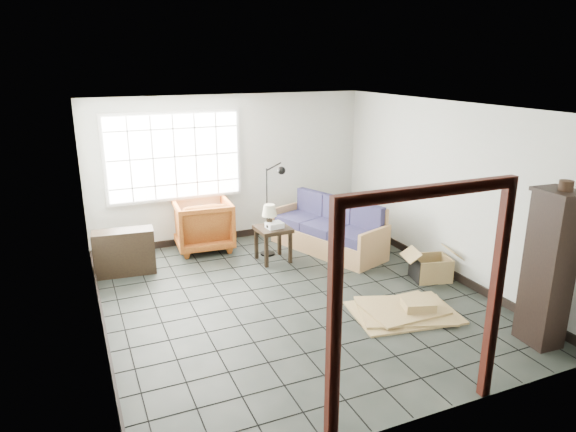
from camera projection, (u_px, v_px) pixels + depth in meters
name	position (u px, v px, depth m)	size (l,w,h in m)	color
ground	(293.00, 298.00, 7.11)	(5.50, 5.50, 0.00)	black
room_shell	(293.00, 179.00, 6.65)	(5.02, 5.52, 2.61)	beige
window_panel	(174.00, 157.00, 8.64)	(2.32, 0.08, 1.52)	silver
doorway_trim	(423.00, 279.00, 4.34)	(1.80, 0.08, 2.20)	black
futon_sofa	(330.00, 232.00, 8.82)	(1.43, 2.19, 0.91)	#956143
armchair	(203.00, 222.00, 8.83)	(0.94, 0.88, 0.96)	maroon
side_table	(273.00, 233.00, 8.30)	(0.54, 0.54, 0.58)	black
table_lamp	(269.00, 212.00, 8.20)	(0.25, 0.25, 0.37)	black
projector	(274.00, 225.00, 8.21)	(0.28, 0.23, 0.09)	silver
floor_lamp	(274.00, 207.00, 8.45)	(0.42, 0.32, 1.58)	black
console_shelf	(124.00, 252.00, 7.82)	(0.93, 0.43, 0.70)	black
tall_shelf	(548.00, 268.00, 5.74)	(0.42, 0.52, 1.83)	black
pot	(566.00, 186.00, 5.42)	(0.19, 0.19, 0.11)	black
open_box	(431.00, 268.00, 7.67)	(0.93, 0.61, 0.48)	#9E794C
cardboard_pile	(406.00, 310.00, 6.65)	(1.45, 1.20, 0.19)	#9E794C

